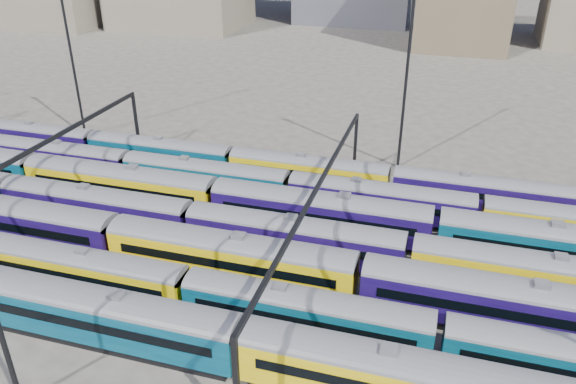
# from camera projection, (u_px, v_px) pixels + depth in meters

# --- Properties ---
(ground) EXTENTS (500.00, 500.00, 0.00)m
(ground) POSITION_uv_depth(u_px,v_px,m) (217.00, 246.00, 55.53)
(ground) COLOR #45403A
(ground) RESTS_ON ground
(rake_0) EXTENTS (110.26, 3.23, 5.45)m
(rake_0) POSITION_uv_depth(u_px,v_px,m) (401.00, 374.00, 36.52)
(rake_0) COLOR black
(rake_0) RESTS_ON ground
(rake_1) EXTENTS (139.23, 2.91, 4.89)m
(rake_1) POSITION_uv_depth(u_px,v_px,m) (305.00, 309.00, 42.88)
(rake_1) COLOR black
(rake_1) RESTS_ON ground
(rake_2) EXTENTS (159.80, 3.34, 5.63)m
(rake_2) POSITION_uv_depth(u_px,v_px,m) (230.00, 253.00, 49.02)
(rake_2) COLOR black
(rake_2) RESTS_ON ground
(rake_3) EXTENTS (147.85, 3.09, 5.20)m
(rake_3) POSITION_uv_depth(u_px,v_px,m) (294.00, 234.00, 52.28)
(rake_3) COLOR black
(rake_3) RESTS_ON ground
(rake_4) EXTENTS (135.61, 3.30, 5.58)m
(rake_4) POSITION_uv_depth(u_px,v_px,m) (215.00, 194.00, 59.00)
(rake_4) COLOR black
(rake_4) RESTS_ON ground
(rake_5) EXTENTS (119.87, 2.92, 4.92)m
(rake_5) POSITION_uv_depth(u_px,v_px,m) (289.00, 185.00, 61.73)
(rake_5) COLOR black
(rake_5) RESTS_ON ground
(rake_6) EXTENTS (96.62, 2.83, 4.76)m
(rake_6) POSITION_uv_depth(u_px,v_px,m) (159.00, 150.00, 70.71)
(rake_6) COLOR black
(rake_6) RESTS_ON ground
(gantry_1) EXTENTS (0.35, 40.35, 8.03)m
(gantry_1) POSITION_uv_depth(u_px,v_px,m) (32.00, 160.00, 57.46)
(gantry_1) COLOR black
(gantry_1) RESTS_ON ground
(gantry_2) EXTENTS (0.35, 40.35, 8.03)m
(gantry_2) POSITION_uv_depth(u_px,v_px,m) (316.00, 199.00, 49.90)
(gantry_2) COLOR black
(gantry_2) RESTS_ON ground
(mast_1) EXTENTS (1.40, 0.50, 25.60)m
(mast_1) POSITION_uv_depth(u_px,v_px,m) (68.00, 39.00, 75.45)
(mast_1) COLOR black
(mast_1) RESTS_ON ground
(mast_3) EXTENTS (1.40, 0.50, 25.60)m
(mast_3) POSITION_uv_depth(u_px,v_px,m) (408.00, 59.00, 65.82)
(mast_3) COLOR black
(mast_3) RESTS_ON ground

